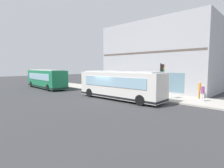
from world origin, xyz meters
TOP-DOWN VIEW (x-y plane):
  - ground at (0.00, 0.00)m, footprint 120.00×120.00m
  - sidewalk_curb at (4.90, 0.00)m, footprint 4.61×40.00m
  - building_corner at (12.04, 0.00)m, footprint 9.72×16.25m
  - city_bus_nearside at (0.64, -1.25)m, footprint 2.79×10.10m
  - city_bus_far_down_street at (-0.20, 14.00)m, footprint 3.13×10.17m
  - traffic_light_near_corner at (3.02, -4.92)m, footprint 0.32×0.49m
  - fire_hydrant at (4.76, -3.98)m, footprint 0.35×0.35m
  - pedestrian_walking_along_curb at (4.93, -8.35)m, footprint 0.32×0.32m
  - pedestrian_by_light_pole at (6.32, -7.62)m, footprint 0.32×0.32m
  - pedestrian_near_building_entrance at (5.74, 6.82)m, footprint 0.32×0.32m

SIDE VIEW (x-z plane):
  - ground at x=0.00m, z-range 0.00..0.00m
  - sidewalk_curb at x=4.90m, z-range 0.00..0.15m
  - fire_hydrant at x=4.76m, z-range 0.14..0.88m
  - pedestrian_walking_along_curb at x=4.93m, z-range 0.27..1.90m
  - pedestrian_by_light_pole at x=6.32m, z-range 0.29..2.09m
  - pedestrian_near_building_entrance at x=5.74m, z-range 0.30..2.11m
  - city_bus_nearside at x=0.64m, z-range 0.02..3.09m
  - city_bus_far_down_street at x=-0.20m, z-range 0.02..3.09m
  - traffic_light_near_corner at x=3.02m, z-range 0.89..4.63m
  - building_corner at x=12.04m, z-range -0.01..9.97m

